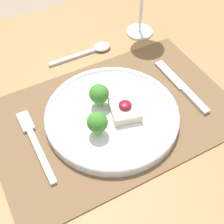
% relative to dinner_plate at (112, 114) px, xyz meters
% --- Properties ---
extents(dining_table, '(1.45, 0.90, 0.73)m').
position_rel_dinner_plate_xyz_m(dining_table, '(0.01, 0.01, -0.11)').
color(dining_table, olive).
rests_on(dining_table, ground_plane).
extents(placemat, '(0.49, 0.32, 0.00)m').
position_rel_dinner_plate_xyz_m(placemat, '(0.01, 0.01, -0.02)').
color(placemat, brown).
rests_on(placemat, dining_table).
extents(dinner_plate, '(0.27, 0.27, 0.07)m').
position_rel_dinner_plate_xyz_m(dinner_plate, '(0.00, 0.00, 0.00)').
color(dinner_plate, silver).
rests_on(dinner_plate, placemat).
extents(fork, '(0.02, 0.18, 0.01)m').
position_rel_dinner_plate_xyz_m(fork, '(-0.16, 0.02, -0.01)').
color(fork, '#B2B2B7').
rests_on(fork, placemat).
extents(knife, '(0.02, 0.18, 0.01)m').
position_rel_dinner_plate_xyz_m(knife, '(0.18, -0.00, -0.01)').
color(knife, '#B2B2B7').
rests_on(knife, placemat).
extents(spoon, '(0.17, 0.04, 0.01)m').
position_rel_dinner_plate_xyz_m(spoon, '(0.06, 0.21, -0.01)').
color(spoon, '#B2B2B7').
rests_on(spoon, dining_table).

